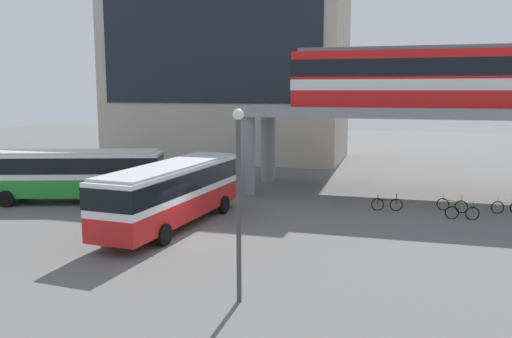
{
  "coord_description": "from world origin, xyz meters",
  "views": [
    {
      "loc": [
        9.63,
        -21.76,
        6.9
      ],
      "look_at": [
        1.3,
        8.15,
        2.2
      ],
      "focal_mm": 36.72,
      "sensor_mm": 36.0,
      "label": 1
    }
  ],
  "objects": [
    {
      "name": "bicycle_green",
      "position": [
        12.96,
        7.68,
        0.36
      ],
      "size": [
        1.79,
        0.26,
        1.04
      ],
      "color": "black",
      "rests_on": "ground_plane"
    },
    {
      "name": "bus_secondary",
      "position": [
        -9.88,
        5.79,
        1.99
      ],
      "size": [
        11.3,
        5.7,
        3.22
      ],
      "color": "#268C33",
      "rests_on": "ground_plane"
    },
    {
      "name": "lamp_post",
      "position": [
        4.7,
        -6.12,
        3.73
      ],
      "size": [
        0.36,
        0.36,
        6.32
      ],
      "color": "#3F3F44",
      "rests_on": "ground_plane"
    },
    {
      "name": "station_building",
      "position": [
        -7.51,
        29.12,
        10.55
      ],
      "size": [
        23.2,
        11.24,
        21.09
      ],
      "color": "#B2A899",
      "rests_on": "ground_plane"
    },
    {
      "name": "elevated_platform",
      "position": [
        13.52,
        14.01,
        5.02
      ],
      "size": [
        29.8,
        7.29,
        5.79
      ],
      "color": "gray",
      "rests_on": "ground_plane"
    },
    {
      "name": "bus_main",
      "position": [
        -1.4,
        2.15,
        1.99
      ],
      "size": [
        3.46,
        11.21,
        3.22
      ],
      "color": "red",
      "rests_on": "ground_plane"
    },
    {
      "name": "bicycle_orange",
      "position": [
        12.6,
        9.52,
        0.36
      ],
      "size": [
        1.67,
        0.77,
        1.04
      ],
      "color": "black",
      "rests_on": "ground_plane"
    },
    {
      "name": "ground_plane",
      "position": [
        0.0,
        10.0,
        0.0
      ],
      "size": [
        120.0,
        120.0,
        0.0
      ],
      "primitive_type": "plane",
      "color": "#605E5B"
    },
    {
      "name": "bicycle_black",
      "position": [
        8.99,
        8.74,
        0.36
      ],
      "size": [
        1.77,
        0.37,
        1.04
      ],
      "color": "black",
      "rests_on": "ground_plane"
    },
    {
      "name": "train",
      "position": [
        12.38,
        14.01,
        7.76
      ],
      "size": [
        19.89,
        2.96,
        3.84
      ],
      "color": "red",
      "rests_on": "elevated_platform"
    },
    {
      "name": "bicycle_silver",
      "position": [
        15.54,
        9.79,
        0.36
      ],
      "size": [
        1.75,
        0.49,
        1.04
      ],
      "color": "black",
      "rests_on": "ground_plane"
    }
  ]
}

